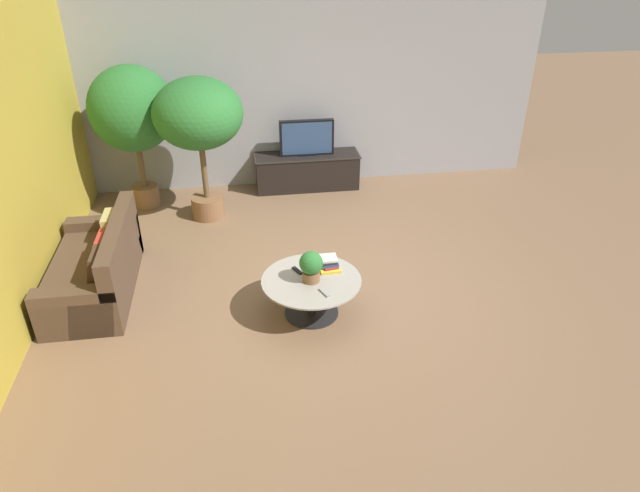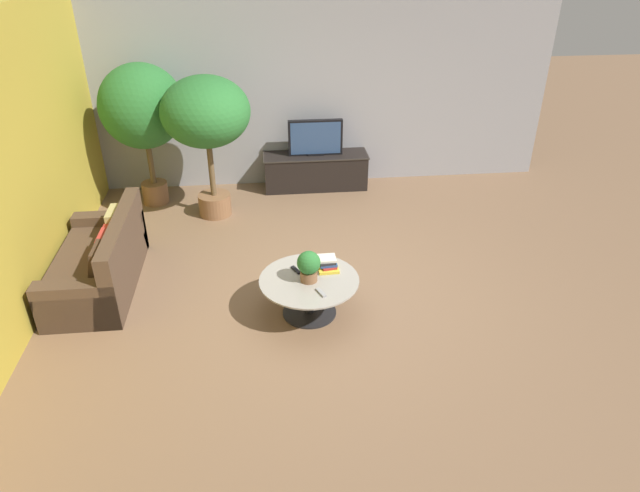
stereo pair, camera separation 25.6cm
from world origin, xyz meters
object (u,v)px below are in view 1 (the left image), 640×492
media_console (307,171)px  potted_plant_tabletop (311,266)px  television (307,138)px  couch_by_wall (97,269)px  potted_palm_tall (132,111)px  potted_palm_corner (198,118)px  coffee_table (311,290)px

media_console → potted_plant_tabletop: size_ratio=4.76×
television → couch_by_wall: bearing=-137.1°
potted_palm_tall → potted_palm_corner: potted_palm_tall is taller
potted_plant_tabletop → potted_palm_tall: bearing=124.0°
potted_plant_tabletop → coffee_table: bearing=79.3°
media_console → coffee_table: 3.33m
media_console → couch_by_wall: (-2.72, -2.53, 0.01)m
potted_palm_tall → couch_by_wall: bearing=-97.2°
media_console → potted_palm_tall: 2.71m
couch_by_wall → potted_palm_corner: size_ratio=0.89×
potted_palm_corner → potted_plant_tabletop: size_ratio=5.81×
couch_by_wall → potted_palm_corner: bearing=145.6°
couch_by_wall → potted_palm_tall: bearing=172.8°
potted_palm_tall → potted_plant_tabletop: size_ratio=6.03×
couch_by_wall → potted_palm_tall: (0.28, 2.22, 1.13)m
television → potted_palm_tall: (-2.44, -0.30, 0.61)m
coffee_table → couch_by_wall: (-2.33, 0.78, -0.02)m
television → potted_palm_corner: 1.83m
media_console → television: (-0.00, -0.00, 0.53)m
potted_plant_tabletop → couch_by_wall: bearing=160.9°
television → potted_palm_tall: potted_palm_tall is taller
coffee_table → couch_by_wall: 2.46m
media_console → potted_palm_corner: (-1.53, -0.79, 1.16)m
coffee_table → potted_palm_corner: 2.99m
potted_palm_tall → potted_palm_corner: size_ratio=1.04×
television → potted_plant_tabletop: (-0.39, -3.33, -0.19)m
couch_by_wall → potted_palm_corner: (1.19, 1.73, 1.15)m
media_console → television: bearing=-90.0°
potted_palm_corner → potted_palm_tall: bearing=151.7°
television → coffee_table: (-0.39, -3.31, -0.51)m
potted_palm_corner → potted_plant_tabletop: potted_palm_corner is taller
media_console → potted_palm_corner: size_ratio=0.82×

